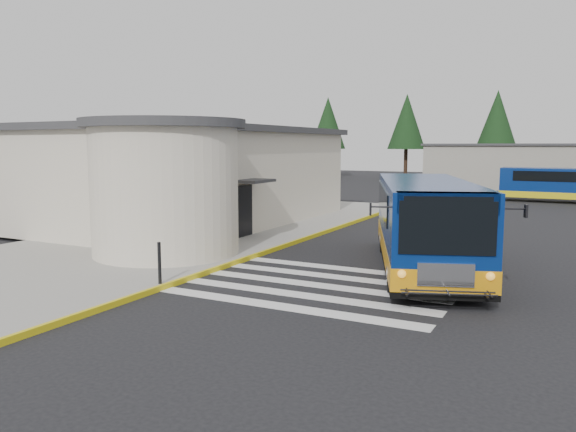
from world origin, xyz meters
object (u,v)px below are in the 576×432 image
at_px(bollard, 159,263).
at_px(transit_bus, 425,227).
at_px(pedestrian_b, 208,236).
at_px(far_bus_a, 562,183).
at_px(pedestrian_a, 181,239).

bearing_deg(bollard, transit_bus, 44.98).
distance_m(pedestrian_b, bollard, 3.27).
bearing_deg(far_bus_a, pedestrian_b, 161.96).
distance_m(pedestrian_a, bollard, 2.78).
xyz_separation_m(transit_bus, pedestrian_b, (-6.63, -2.80, -0.37)).
relative_size(pedestrian_a, far_bus_a, 0.20).
xyz_separation_m(transit_bus, pedestrian_a, (-7.21, -3.50, -0.43)).
distance_m(transit_bus, pedestrian_b, 7.21).
bearing_deg(bollard, pedestrian_b, 101.05).
relative_size(transit_bus, bollard, 8.80).
xyz_separation_m(pedestrian_a, far_bus_a, (10.56, 29.60, 0.40)).
height_order(transit_bus, far_bus_a, transit_bus).
xyz_separation_m(transit_bus, far_bus_a, (3.35, 26.10, -0.03)).
distance_m(pedestrian_a, pedestrian_b, 0.91).
bearing_deg(transit_bus, pedestrian_b, -177.07).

